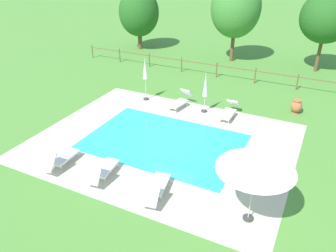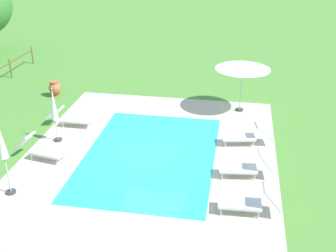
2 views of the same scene
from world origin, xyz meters
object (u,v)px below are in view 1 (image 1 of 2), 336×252
at_px(sun_lounger_north_near_steps, 229,111).
at_px(tree_west_mid, 139,13).
at_px(sun_lounger_north_far, 181,101).
at_px(tree_far_west, 327,17).
at_px(sun_lounger_north_mid, 102,170).
at_px(patio_umbrella_closed_row_west, 145,72).
at_px(terracotta_urn_near_fence, 296,106).
at_px(tree_centre, 236,8).
at_px(sun_lounger_south_mid, 60,158).
at_px(sun_lounger_north_end, 156,187).
at_px(patio_umbrella_open_foreground, 256,166).
at_px(patio_umbrella_closed_row_centre, 205,87).

distance_m(sun_lounger_north_near_steps, tree_west_mid, 15.26).
xyz_separation_m(sun_lounger_north_far, tree_far_west, (6.32, 10.17, 3.47)).
bearing_deg(sun_lounger_north_mid, patio_umbrella_closed_row_west, 107.15).
relative_size(sun_lounger_north_mid, terracotta_urn_near_fence, 2.36).
xyz_separation_m(sun_lounger_north_mid, tree_centre, (-0.04, 17.36, 3.67)).
bearing_deg(sun_lounger_south_mid, sun_lounger_north_near_steps, 57.12).
xyz_separation_m(patio_umbrella_closed_row_west, tree_far_west, (8.61, 10.15, 2.13)).
height_order(sun_lounger_south_mid, terracotta_urn_near_fence, sun_lounger_south_mid).
distance_m(sun_lounger_north_end, tree_west_mid, 20.61).
distance_m(sun_lounger_north_end, patio_umbrella_open_foreground, 3.80).
bearing_deg(patio_umbrella_closed_row_west, tree_west_mid, 122.26).
xyz_separation_m(sun_lounger_north_far, patio_umbrella_closed_row_centre, (1.44, -0.02, 1.06)).
bearing_deg(sun_lounger_north_mid, patio_umbrella_open_foreground, 3.03).
bearing_deg(terracotta_urn_near_fence, patio_umbrella_open_foreground, -91.57).
distance_m(patio_umbrella_closed_row_centre, tree_west_mid, 14.06).
bearing_deg(terracotta_urn_near_fence, sun_lounger_north_mid, -122.16).
xyz_separation_m(sun_lounger_north_mid, sun_lounger_north_far, (-0.02, 7.48, -0.01)).
bearing_deg(patio_umbrella_closed_row_centre, sun_lounger_south_mid, -114.58).
bearing_deg(sun_lounger_north_far, tree_west_mid, 130.81).
bearing_deg(sun_lounger_north_end, patio_umbrella_closed_row_west, 122.18).
xyz_separation_m(sun_lounger_north_end, patio_umbrella_closed_row_west, (-4.71, 7.49, 1.34)).
bearing_deg(tree_west_mid, sun_lounger_north_far, -49.19).
height_order(patio_umbrella_closed_row_centre, tree_west_mid, tree_west_mid).
bearing_deg(sun_lounger_north_near_steps, sun_lounger_south_mid, -122.88).
bearing_deg(tree_far_west, sun_lounger_south_mid, -115.18).
bearing_deg(sun_lounger_north_mid, sun_lounger_north_near_steps, 69.13).
relative_size(sun_lounger_north_mid, patio_umbrella_open_foreground, 0.76).
relative_size(tree_west_mid, tree_centre, 0.82).
bearing_deg(tree_centre, patio_umbrella_closed_row_west, -102.98).
height_order(tree_far_west, tree_west_mid, tree_far_west).
bearing_deg(sun_lounger_north_far, sun_lounger_north_end, -72.05).
bearing_deg(patio_umbrella_closed_row_west, sun_lounger_north_end, -57.82).
height_order(patio_umbrella_open_foreground, terracotta_urn_near_fence, patio_umbrella_open_foreground).
distance_m(sun_lounger_south_mid, patio_umbrella_closed_row_centre, 8.39).
bearing_deg(sun_lounger_north_end, sun_lounger_north_far, 107.95).
bearing_deg(sun_lounger_north_far, tree_centre, 90.11).
xyz_separation_m(patio_umbrella_closed_row_west, tree_centre, (2.27, 9.86, 2.34)).
xyz_separation_m(sun_lounger_north_near_steps, sun_lounger_north_far, (-2.86, 0.02, 0.02)).
bearing_deg(terracotta_urn_near_fence, tree_centre, 127.53).
height_order(sun_lounger_north_far, patio_umbrella_closed_row_centre, patio_umbrella_closed_row_centre).
height_order(sun_lounger_north_near_steps, tree_west_mid, tree_west_mid).
height_order(sun_lounger_north_mid, tree_west_mid, tree_west_mid).
height_order(tree_west_mid, tree_centre, tree_centre).
distance_m(sun_lounger_north_near_steps, patio_umbrella_closed_row_centre, 1.79).
bearing_deg(sun_lounger_north_mid, tree_far_west, 70.35).
bearing_deg(tree_far_west, tree_west_mid, -178.63).
xyz_separation_m(sun_lounger_north_mid, tree_far_west, (6.30, 17.64, 3.46)).
xyz_separation_m(sun_lounger_north_near_steps, sun_lounger_south_mid, (-4.89, -7.56, 0.02)).
bearing_deg(sun_lounger_north_end, sun_lounger_south_mid, -178.46).
xyz_separation_m(sun_lounger_north_near_steps, patio_umbrella_open_foreground, (2.89, -7.15, 1.80)).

